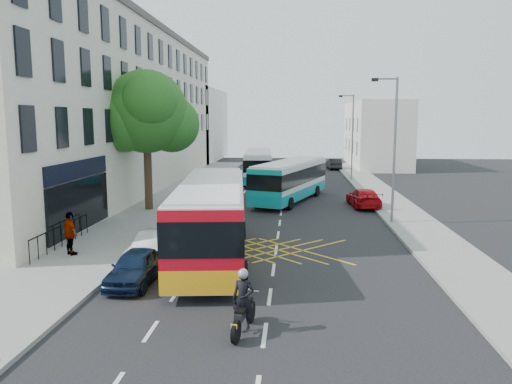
% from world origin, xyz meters
% --- Properties ---
extents(ground, '(120.00, 120.00, 0.00)m').
position_xyz_m(ground, '(0.00, 0.00, 0.00)').
color(ground, black).
rests_on(ground, ground).
extents(pavement_left, '(5.00, 70.00, 0.15)m').
position_xyz_m(pavement_left, '(-8.50, 15.00, 0.07)').
color(pavement_left, gray).
rests_on(pavement_left, ground).
extents(pavement_right, '(3.00, 70.00, 0.15)m').
position_xyz_m(pavement_right, '(7.50, 15.00, 0.07)').
color(pavement_right, gray).
rests_on(pavement_right, ground).
extents(terrace_main, '(8.30, 45.00, 13.50)m').
position_xyz_m(terrace_main, '(-14.00, 24.49, 6.76)').
color(terrace_main, beige).
rests_on(terrace_main, ground).
extents(terrace_far, '(8.00, 20.00, 10.00)m').
position_xyz_m(terrace_far, '(-14.00, 55.00, 5.00)').
color(terrace_far, silver).
rests_on(terrace_far, ground).
extents(building_right, '(6.00, 18.00, 8.00)m').
position_xyz_m(building_right, '(11.00, 48.00, 4.00)').
color(building_right, silver).
rests_on(building_right, ground).
extents(street_tree, '(6.30, 5.70, 8.80)m').
position_xyz_m(street_tree, '(-8.51, 14.97, 6.29)').
color(street_tree, '#382619').
rests_on(street_tree, pavement_left).
extents(lamp_near, '(1.45, 0.15, 8.00)m').
position_xyz_m(lamp_near, '(6.20, 12.00, 4.62)').
color(lamp_near, slate).
rests_on(lamp_near, pavement_right).
extents(lamp_far, '(1.45, 0.15, 8.00)m').
position_xyz_m(lamp_far, '(6.20, 32.00, 4.62)').
color(lamp_far, slate).
rests_on(lamp_far, pavement_right).
extents(railings, '(0.08, 5.60, 1.14)m').
position_xyz_m(railings, '(-9.70, 5.30, 0.72)').
color(railings, black).
rests_on(railings, pavement_left).
extents(bus_near, '(3.94, 11.92, 3.29)m').
position_xyz_m(bus_near, '(-2.71, 4.66, 1.73)').
color(bus_near, silver).
rests_on(bus_near, ground).
extents(bus_mid, '(5.56, 10.55, 2.90)m').
position_xyz_m(bus_mid, '(0.54, 19.73, 1.53)').
color(bus_mid, silver).
rests_on(bus_mid, ground).
extents(bus_far, '(3.04, 10.58, 2.94)m').
position_xyz_m(bus_far, '(-2.54, 30.56, 1.55)').
color(bus_far, silver).
rests_on(bus_far, ground).
extents(motorbike, '(0.74, 2.07, 1.85)m').
position_xyz_m(motorbike, '(-0.60, -2.87, 0.87)').
color(motorbike, black).
rests_on(motorbike, ground).
extents(parked_car_blue, '(1.54, 3.64, 1.23)m').
position_xyz_m(parked_car_blue, '(-4.90, 1.00, 0.61)').
color(parked_car_blue, '#0D1934').
rests_on(parked_car_blue, ground).
extents(parked_car_silver, '(1.70, 4.05, 1.30)m').
position_xyz_m(parked_car_silver, '(-4.90, 3.61, 0.65)').
color(parked_car_silver, '#B9BBC1').
rests_on(parked_car_silver, ground).
extents(red_hatchback, '(2.10, 4.46, 1.26)m').
position_xyz_m(red_hatchback, '(5.50, 17.62, 0.63)').
color(red_hatchback, '#A4070C').
rests_on(red_hatchback, ground).
extents(distant_car_grey, '(2.30, 4.81, 1.32)m').
position_xyz_m(distant_car_grey, '(0.84, 41.36, 0.66)').
color(distant_car_grey, '#3C3D43').
rests_on(distant_car_grey, ground).
extents(distant_car_dark, '(1.70, 4.02, 1.29)m').
position_xyz_m(distant_car_dark, '(5.50, 43.10, 0.65)').
color(distant_car_dark, black).
rests_on(distant_car_dark, ground).
extents(pedestrian_far, '(1.14, 1.04, 1.86)m').
position_xyz_m(pedestrian_far, '(-8.68, 4.01, 1.08)').
color(pedestrian_far, gray).
rests_on(pedestrian_far, pavement_left).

